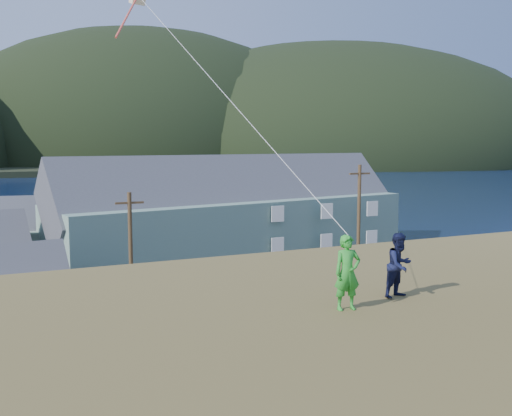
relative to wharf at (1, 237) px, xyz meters
The scene contains 13 objects.
ground 40.45m from the wharf, 81.47° to the right, with size 900.00×900.00×0.00m, color #0A1638.
grass_strip 42.43m from the wharf, 81.87° to the right, with size 110.00×8.00×0.10m, color #4C3D19.
waterfront_lot 23.77m from the wharf, 75.38° to the right, with size 72.00×36.00×0.12m, color #28282B.
wharf is the anchor object (origin of this frame).
far_shore 290.06m from the wharf, 88.81° to the left, with size 900.00×320.00×2.00m, color black.
far_hills 242.97m from the wharf, 80.14° to the left, with size 760.00×265.00×143.00m.
lodge 29.70m from the wharf, 46.08° to the right, with size 35.42×15.39×12.06m.
shed_white 33.39m from the wharf, 89.49° to the right, with size 7.90×5.70×5.88m.
shed_palegreen_far 17.22m from the wharf, 83.50° to the right, with size 12.32×8.03×7.80m.
utility_poles 39.16m from the wharf, 81.29° to the right, with size 36.54×0.24×9.52m.
kite_flyer_green 60.59m from the wharf, 82.71° to the right, with size 0.64×0.42×1.75m, color green.
kite_flyer_navy 60.44m from the wharf, 80.96° to the right, with size 0.79×0.62×1.63m, color #15193B.
kite_rig 54.57m from the wharf, 84.95° to the right, with size 2.12×4.12×10.66m.
Camera 1 is at (-5.55, -30.51, 11.03)m, focal length 40.00 mm.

